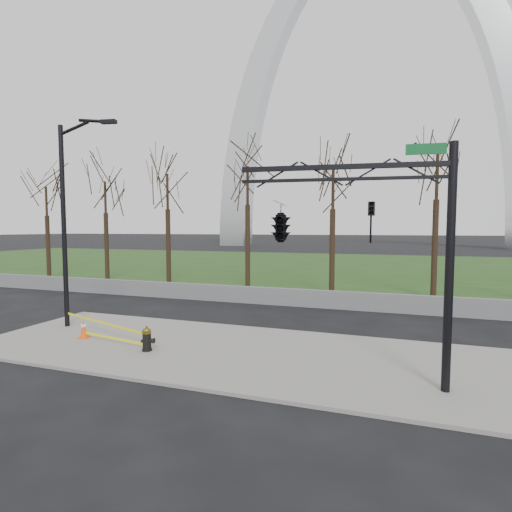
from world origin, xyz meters
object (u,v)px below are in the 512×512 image
(fire_hydrant, at_px, (147,339))
(traffic_signal_mast, at_px, (311,223))
(street_light, at_px, (69,211))
(traffic_cone, at_px, (84,329))

(fire_hydrant, xyz_separation_m, traffic_signal_mast, (5.38, -0.72, 3.68))
(street_light, height_order, traffic_signal_mast, street_light)
(traffic_cone, distance_m, street_light, 4.73)
(fire_hydrant, bearing_deg, traffic_cone, 160.93)
(street_light, xyz_separation_m, traffic_signal_mast, (10.04, -2.40, -0.55))
(fire_hydrant, height_order, street_light, street_light)
(fire_hydrant, distance_m, traffic_cone, 3.06)
(fire_hydrant, bearing_deg, traffic_signal_mast, -16.92)
(traffic_cone, relative_size, street_light, 0.08)
(traffic_signal_mast, bearing_deg, street_light, 159.10)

